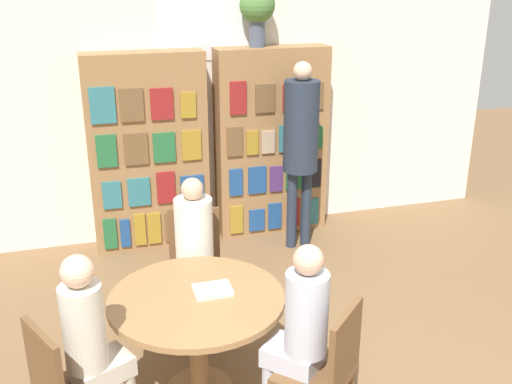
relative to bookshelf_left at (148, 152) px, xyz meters
The scene contains 12 objects.
wall_back 0.86m from the bookshelf_left, 17.13° to the left, with size 6.40×0.07×3.00m.
bookshelf_left is the anchor object (origin of this frame).
bookshelf_right 1.26m from the bookshelf_left, ahead, with size 1.14×0.34×1.93m.
flower_vase 1.73m from the bookshelf_left, ahead, with size 0.34×0.34×0.56m.
reading_table 2.45m from the bookshelf_left, 90.26° to the right, with size 1.12×1.12×0.72m.
chair_left_side 1.61m from the bookshelf_left, 84.55° to the right, with size 0.46×0.46×0.91m.
chair_far_side 3.16m from the bookshelf_left, 78.75° to the right, with size 0.57×0.57×0.91m.
seated_reader_left 1.73m from the bookshelf_left, 86.15° to the right, with size 0.33×0.40×1.24m.
seated_reader_right 2.98m from the bookshelf_left, 80.66° to the right, with size 0.40×0.40×1.25m.
seated_reader_back 2.82m from the bookshelf_left, 103.38° to the right, with size 0.39×0.35×1.26m.
librarian_standing 1.50m from the bookshelf_left, 19.72° to the right, with size 0.34×0.61×1.85m.
open_book_on_table 2.41m from the bookshelf_left, 87.63° to the right, with size 0.24×0.18×0.03m.
Camera 1 is at (-1.22, -1.96, 2.66)m, focal length 42.00 mm.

